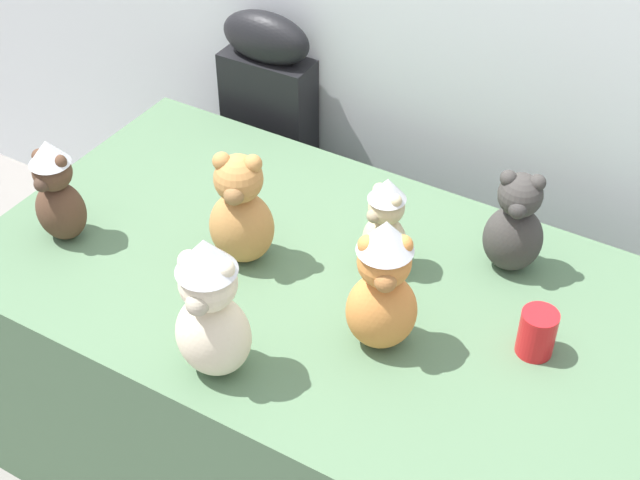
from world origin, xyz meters
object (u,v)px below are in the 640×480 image
at_px(teddy_bear_caramel, 241,212).
at_px(teddy_bear_charcoal, 515,225).
at_px(teddy_bear_sand, 385,225).
at_px(instrument_case, 271,162).
at_px(display_table, 320,383).
at_px(teddy_bear_cream, 211,309).
at_px(teddy_bear_ginger, 383,287).
at_px(teddy_bear_cocoa, 57,192).
at_px(party_cup_red, 537,333).

xyz_separation_m(teddy_bear_caramel, teddy_bear_charcoal, (0.56, 0.29, -0.01)).
relative_size(teddy_bear_charcoal, teddy_bear_sand, 1.07).
xyz_separation_m(instrument_case, teddy_bear_charcoal, (0.89, -0.33, 0.34)).
bearing_deg(display_table, teddy_bear_cream, -97.64).
bearing_deg(display_table, teddy_bear_sand, 49.16).
height_order(instrument_case, teddy_bear_sand, instrument_case).
height_order(display_table, teddy_bear_cream, teddy_bear_cream).
distance_m(teddy_bear_ginger, teddy_bear_cocoa, 0.84).
bearing_deg(teddy_bear_sand, display_table, -109.36).
bearing_deg(display_table, instrument_case, 131.69).
bearing_deg(teddy_bear_cocoa, teddy_bear_caramel, 14.53).
xyz_separation_m(display_table, teddy_bear_cream, (-0.05, -0.35, 0.54)).
xyz_separation_m(teddy_bear_ginger, teddy_bear_cream, (-0.26, -0.24, 0.01)).
bearing_deg(teddy_bear_caramel, instrument_case, 95.62).
relative_size(instrument_case, teddy_bear_sand, 4.04).
bearing_deg(teddy_bear_cream, instrument_case, 105.03).
xyz_separation_m(display_table, teddy_bear_charcoal, (0.36, 0.27, 0.49)).
distance_m(display_table, teddy_bear_cocoa, 0.82).
xyz_separation_m(instrument_case, teddy_bear_cream, (0.48, -0.94, 0.38)).
height_order(teddy_bear_cocoa, party_cup_red, teddy_bear_cocoa).
xyz_separation_m(display_table, teddy_bear_caramel, (-0.20, -0.03, 0.50)).
bearing_deg(teddy_bear_ginger, teddy_bear_cocoa, 154.73).
relative_size(display_table, teddy_bear_charcoal, 6.06).
xyz_separation_m(teddy_bear_ginger, party_cup_red, (0.30, 0.14, -0.11)).
distance_m(teddy_bear_caramel, teddy_bear_cocoa, 0.45).
relative_size(teddy_bear_charcoal, party_cup_red, 2.46).
bearing_deg(teddy_bear_sand, teddy_bear_cream, -86.31).
bearing_deg(instrument_case, teddy_bear_sand, -37.88).
height_order(display_table, party_cup_red, party_cup_red).
bearing_deg(teddy_bear_caramel, teddy_bear_cream, -87.56).
distance_m(display_table, party_cup_red, 0.66).
distance_m(teddy_bear_caramel, teddy_bear_charcoal, 0.63).
bearing_deg(teddy_bear_cocoa, instrument_case, 77.80).
bearing_deg(display_table, party_cup_red, 4.14).
relative_size(teddy_bear_caramel, teddy_bear_charcoal, 1.11).
bearing_deg(teddy_bear_ginger, teddy_bear_sand, 85.55).
height_order(display_table, teddy_bear_caramel, teddy_bear_caramel).
height_order(teddy_bear_charcoal, party_cup_red, teddy_bear_charcoal).
bearing_deg(party_cup_red, instrument_case, 151.80).
xyz_separation_m(teddy_bear_charcoal, teddy_bear_sand, (-0.26, -0.15, -0.00)).
distance_m(teddy_bear_caramel, teddy_bear_ginger, 0.42).
bearing_deg(teddy_bear_charcoal, teddy_bear_cream, -139.01).
bearing_deg(teddy_bear_sand, party_cup_red, 9.98).
xyz_separation_m(display_table, party_cup_red, (0.51, 0.04, 0.42)).
distance_m(display_table, teddy_bear_cream, 0.64).
bearing_deg(teddy_bear_cocoa, teddy_bear_cream, -21.73).
bearing_deg(teddy_bear_cocoa, party_cup_red, 5.43).
xyz_separation_m(display_table, teddy_bear_cocoa, (-0.62, -0.18, 0.50)).
bearing_deg(teddy_bear_ginger, display_table, 122.96).
relative_size(teddy_bear_caramel, teddy_bear_sand, 1.18).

